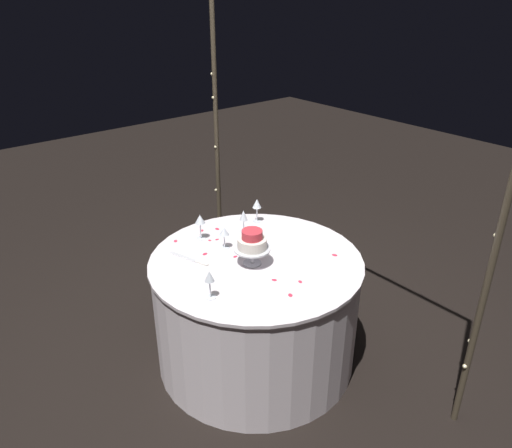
{
  "coord_description": "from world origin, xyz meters",
  "views": [
    {
      "loc": [
        1.97,
        -1.65,
        2.26
      ],
      "look_at": [
        0.0,
        0.0,
        1.0
      ],
      "focal_mm": 34.36,
      "sensor_mm": 36.0,
      "label": 1
    }
  ],
  "objects_px": {
    "wine_glass_1": "(200,220)",
    "wine_glass_0": "(224,232)",
    "tiered_cake": "(252,243)",
    "wine_glass_2": "(243,217)",
    "wine_glass_3": "(209,278)",
    "wine_glass_4": "(257,205)",
    "main_table": "(256,310)",
    "cake_knife": "(191,260)",
    "decorative_arch": "(326,107)"
  },
  "relations": [
    {
      "from": "main_table",
      "to": "wine_glass_0",
      "type": "relative_size",
      "value": 8.96
    },
    {
      "from": "wine_glass_2",
      "to": "wine_glass_4",
      "type": "height_order",
      "value": "wine_glass_4"
    },
    {
      "from": "wine_glass_0",
      "to": "wine_glass_3",
      "type": "xyz_separation_m",
      "value": [
        0.39,
        -0.39,
        0.01
      ]
    },
    {
      "from": "wine_glass_1",
      "to": "wine_glass_4",
      "type": "bearing_deg",
      "value": 85.6
    },
    {
      "from": "tiered_cake",
      "to": "wine_glass_1",
      "type": "relative_size",
      "value": 1.28
    },
    {
      "from": "wine_glass_1",
      "to": "cake_knife",
      "type": "xyz_separation_m",
      "value": [
        0.19,
        -0.2,
        -0.13
      ]
    },
    {
      "from": "main_table",
      "to": "wine_glass_2",
      "type": "relative_size",
      "value": 8.27
    },
    {
      "from": "decorative_arch",
      "to": "wine_glass_3",
      "type": "distance_m",
      "value": 1.24
    },
    {
      "from": "decorative_arch",
      "to": "cake_knife",
      "type": "relative_size",
      "value": 8.47
    },
    {
      "from": "decorative_arch",
      "to": "wine_glass_1",
      "type": "relative_size",
      "value": 14.14
    },
    {
      "from": "wine_glass_1",
      "to": "main_table",
      "type": "bearing_deg",
      "value": 13.81
    },
    {
      "from": "main_table",
      "to": "wine_glass_1",
      "type": "xyz_separation_m",
      "value": [
        -0.43,
        -0.11,
        0.51
      ]
    },
    {
      "from": "main_table",
      "to": "wine_glass_1",
      "type": "relative_size",
      "value": 7.52
    },
    {
      "from": "tiered_cake",
      "to": "wine_glass_4",
      "type": "distance_m",
      "value": 0.58
    },
    {
      "from": "wine_glass_1",
      "to": "wine_glass_3",
      "type": "xyz_separation_m",
      "value": [
        0.59,
        -0.34,
        -0.01
      ]
    },
    {
      "from": "wine_glass_2",
      "to": "cake_knife",
      "type": "height_order",
      "value": "wine_glass_2"
    },
    {
      "from": "tiered_cake",
      "to": "wine_glass_3",
      "type": "height_order",
      "value": "tiered_cake"
    },
    {
      "from": "wine_glass_3",
      "to": "cake_knife",
      "type": "height_order",
      "value": "wine_glass_3"
    },
    {
      "from": "wine_glass_0",
      "to": "wine_glass_1",
      "type": "xyz_separation_m",
      "value": [
        -0.2,
        -0.05,
        0.02
      ]
    },
    {
      "from": "tiered_cake",
      "to": "cake_knife",
      "type": "height_order",
      "value": "tiered_cake"
    },
    {
      "from": "wine_glass_1",
      "to": "cake_knife",
      "type": "bearing_deg",
      "value": -46.26
    },
    {
      "from": "wine_glass_4",
      "to": "cake_knife",
      "type": "height_order",
      "value": "wine_glass_4"
    },
    {
      "from": "tiered_cake",
      "to": "wine_glass_3",
      "type": "relative_size",
      "value": 1.34
    },
    {
      "from": "main_table",
      "to": "wine_glass_3",
      "type": "relative_size",
      "value": 7.87
    },
    {
      "from": "tiered_cake",
      "to": "wine_glass_4",
      "type": "xyz_separation_m",
      "value": [
        -0.43,
        0.39,
        -0.01
      ]
    },
    {
      "from": "tiered_cake",
      "to": "wine_glass_3",
      "type": "distance_m",
      "value": 0.42
    },
    {
      "from": "wine_glass_4",
      "to": "cake_knife",
      "type": "bearing_deg",
      "value": -76.28
    },
    {
      "from": "tiered_cake",
      "to": "wine_glass_1",
      "type": "height_order",
      "value": "tiered_cake"
    },
    {
      "from": "main_table",
      "to": "wine_glass_4",
      "type": "height_order",
      "value": "wine_glass_4"
    },
    {
      "from": "wine_glass_4",
      "to": "decorative_arch",
      "type": "bearing_deg",
      "value": 26.71
    },
    {
      "from": "tiered_cake",
      "to": "wine_glass_1",
      "type": "xyz_separation_m",
      "value": [
        -0.46,
        -0.06,
        -0.01
      ]
    },
    {
      "from": "wine_glass_1",
      "to": "wine_glass_3",
      "type": "bearing_deg",
      "value": -29.95
    },
    {
      "from": "tiered_cake",
      "to": "wine_glass_2",
      "type": "relative_size",
      "value": 1.41
    },
    {
      "from": "wine_glass_2",
      "to": "wine_glass_3",
      "type": "bearing_deg",
      "value": -51.57
    },
    {
      "from": "decorative_arch",
      "to": "wine_glass_2",
      "type": "distance_m",
      "value": 0.89
    },
    {
      "from": "cake_knife",
      "to": "decorative_arch",
      "type": "bearing_deg",
      "value": 74.3
    },
    {
      "from": "wine_glass_3",
      "to": "wine_glass_4",
      "type": "distance_m",
      "value": 0.97
    },
    {
      "from": "wine_glass_2",
      "to": "tiered_cake",
      "type": "bearing_deg",
      "value": -31.72
    },
    {
      "from": "wine_glass_4",
      "to": "main_table",
      "type": "bearing_deg",
      "value": -40.58
    },
    {
      "from": "wine_glass_3",
      "to": "wine_glass_4",
      "type": "bearing_deg",
      "value": 125.14
    },
    {
      "from": "wine_glass_1",
      "to": "wine_glass_3",
      "type": "relative_size",
      "value": 1.05
    },
    {
      "from": "wine_glass_1",
      "to": "wine_glass_0",
      "type": "bearing_deg",
      "value": 12.72
    },
    {
      "from": "decorative_arch",
      "to": "wine_glass_2",
      "type": "height_order",
      "value": "decorative_arch"
    },
    {
      "from": "wine_glass_2",
      "to": "wine_glass_4",
      "type": "xyz_separation_m",
      "value": [
        -0.06,
        0.17,
        0.02
      ]
    },
    {
      "from": "main_table",
      "to": "wine_glass_1",
      "type": "bearing_deg",
      "value": -166.19
    },
    {
      "from": "wine_glass_4",
      "to": "cake_knife",
      "type": "distance_m",
      "value": 0.68
    },
    {
      "from": "tiered_cake",
      "to": "cake_knife",
      "type": "bearing_deg",
      "value": -136.05
    },
    {
      "from": "wine_glass_0",
      "to": "cake_knife",
      "type": "xyz_separation_m",
      "value": [
        -0.01,
        -0.25,
        -0.11
      ]
    },
    {
      "from": "wine_glass_2",
      "to": "wine_glass_1",
      "type": "bearing_deg",
      "value": -109.66
    },
    {
      "from": "tiered_cake",
      "to": "wine_glass_3",
      "type": "xyz_separation_m",
      "value": [
        0.13,
        -0.4,
        -0.02
      ]
    }
  ]
}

